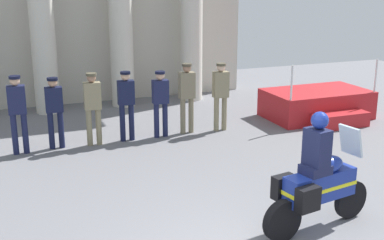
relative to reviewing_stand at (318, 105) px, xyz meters
The scene contains 9 objects.
reviewing_stand is the anchor object (origin of this frame).
officer_in_row_0 7.90m from the reviewing_stand, behind, with size 0.39×0.24×1.75m.
officer_in_row_1 7.11m from the reviewing_stand, behind, with size 0.39×0.24×1.64m.
officer_in_row_2 6.27m from the reviewing_stand, behind, with size 0.39×0.24×1.70m.
officer_in_row_3 5.48m from the reviewing_stand, behind, with size 0.39×0.24×1.68m.
officer_in_row_4 4.64m from the reviewing_stand, behind, with size 0.39×0.24×1.63m.
officer_in_row_5 3.95m from the reviewing_stand, behind, with size 0.39×0.24×1.76m.
officer_in_row_6 3.09m from the reviewing_stand, behind, with size 0.39×0.24×1.73m.
motorcycle_with_rider 6.71m from the reviewing_stand, 125.41° to the right, with size 2.08×0.78×1.90m.
Camera 1 is at (-2.98, -5.11, 3.77)m, focal length 47.22 mm.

